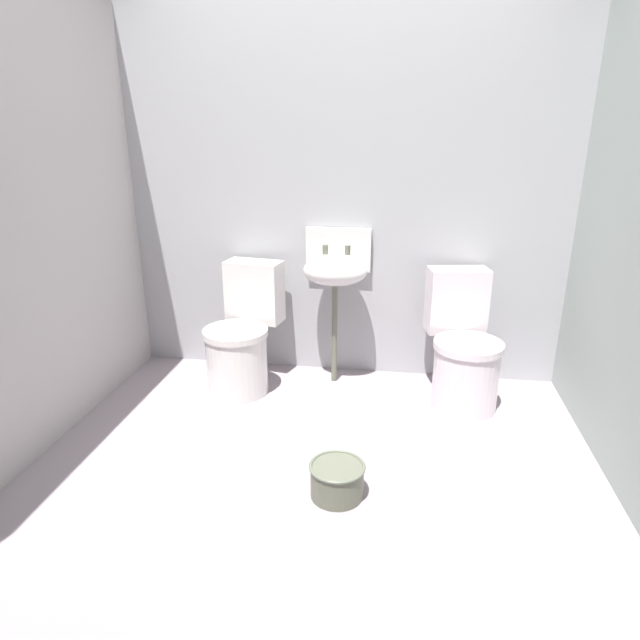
{
  "coord_description": "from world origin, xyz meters",
  "views": [
    {
      "loc": [
        0.38,
        -2.14,
        1.58
      ],
      "look_at": [
        0.0,
        0.32,
        0.7
      ],
      "focal_mm": 30.44,
      "sensor_mm": 36.0,
      "label": 1
    }
  ],
  "objects_px": {
    "toilet_right": "(463,352)",
    "toilet_left": "(242,339)",
    "sink": "(336,269)",
    "bucket": "(337,479)"
  },
  "relations": [
    {
      "from": "toilet_left",
      "to": "sink",
      "type": "bearing_deg",
      "value": -152.46
    },
    {
      "from": "toilet_left",
      "to": "toilet_right",
      "type": "xyz_separation_m",
      "value": [
        1.37,
        0.0,
        0.0
      ]
    },
    {
      "from": "toilet_left",
      "to": "bucket",
      "type": "relative_size",
      "value": 3.04
    },
    {
      "from": "toilet_left",
      "to": "bucket",
      "type": "xyz_separation_m",
      "value": [
        0.73,
        -1.03,
        -0.24
      ]
    },
    {
      "from": "toilet_right",
      "to": "toilet_left",
      "type": "bearing_deg",
      "value": -11.03
    },
    {
      "from": "toilet_left",
      "to": "toilet_right",
      "type": "height_order",
      "value": "same"
    },
    {
      "from": "toilet_left",
      "to": "toilet_right",
      "type": "bearing_deg",
      "value": -170.69
    },
    {
      "from": "sink",
      "to": "bucket",
      "type": "xyz_separation_m",
      "value": [
        0.16,
        -1.22,
        -0.67
      ]
    },
    {
      "from": "toilet_right",
      "to": "sink",
      "type": "distance_m",
      "value": 0.93
    },
    {
      "from": "toilet_right",
      "to": "sink",
      "type": "height_order",
      "value": "sink"
    }
  ]
}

